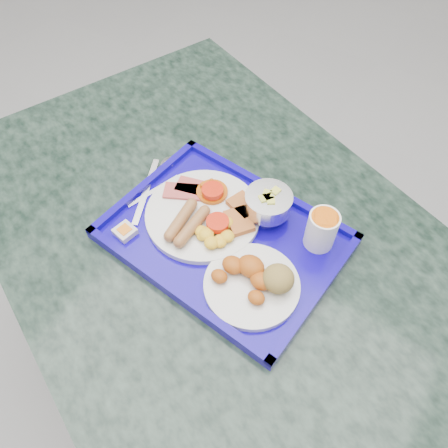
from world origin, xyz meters
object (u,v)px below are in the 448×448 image
(fruit_bowl, at_px, (268,203))
(juice_cup, at_px, (322,229))
(bread_plate, at_px, (256,281))
(main_plate, at_px, (205,214))
(table, at_px, (215,276))
(tray, at_px, (224,237))

(fruit_bowl, distance_m, juice_cup, 0.12)
(bread_plate, bearing_deg, fruit_bowl, 112.59)
(main_plate, xyz_separation_m, fruit_bowl, (0.10, 0.08, 0.03))
(table, bearing_deg, fruit_bowl, 45.46)
(tray, height_order, main_plate, main_plate)
(main_plate, distance_m, juice_cup, 0.24)
(tray, distance_m, fruit_bowl, 0.11)
(table, relative_size, bread_plate, 7.96)
(juice_cup, bearing_deg, fruit_bowl, 179.50)
(main_plate, bearing_deg, tray, -16.07)
(table, relative_size, tray, 2.99)
(main_plate, bearing_deg, table, -16.76)
(main_plate, bearing_deg, fruit_bowl, 35.87)
(main_plate, xyz_separation_m, bread_plate, (0.17, -0.08, 0.01))
(tray, xyz_separation_m, fruit_bowl, (0.05, 0.09, 0.05))
(bread_plate, xyz_separation_m, fruit_bowl, (-0.06, 0.16, 0.03))
(fruit_bowl, bearing_deg, table, -134.54)
(main_plate, relative_size, juice_cup, 2.89)
(tray, bearing_deg, main_plate, 163.93)
(main_plate, distance_m, bread_plate, 0.19)
(fruit_bowl, bearing_deg, main_plate, -144.13)
(tray, relative_size, juice_cup, 5.74)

